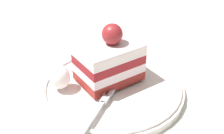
% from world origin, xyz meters
% --- Properties ---
extents(ground_plane, '(2.40, 2.40, 0.00)m').
position_xyz_m(ground_plane, '(0.00, 0.00, 0.00)').
color(ground_plane, silver).
extents(dessert_plate, '(0.23, 0.23, 0.02)m').
position_xyz_m(dessert_plate, '(-0.00, 0.03, 0.01)').
color(dessert_plate, white).
rests_on(dessert_plate, ground_plane).
extents(cake_slice, '(0.11, 0.09, 0.09)m').
position_xyz_m(cake_slice, '(0.00, 0.04, 0.05)').
color(cake_slice, maroon).
rests_on(cake_slice, dessert_plate).
extents(whipped_cream_dollop, '(0.03, 0.03, 0.04)m').
position_xyz_m(whipped_cream_dollop, '(-0.08, 0.05, 0.04)').
color(whipped_cream_dollop, white).
rests_on(whipped_cream_dollop, dessert_plate).
extents(fork, '(0.08, 0.08, 0.00)m').
position_xyz_m(fork, '(-0.04, -0.02, 0.02)').
color(fork, silver).
rests_on(fork, dessert_plate).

